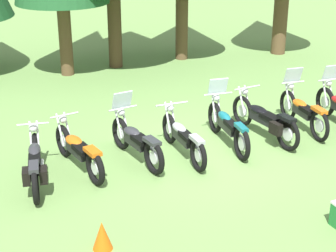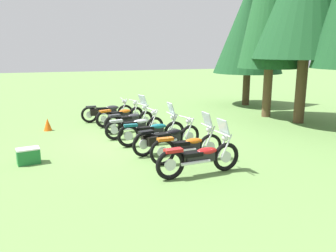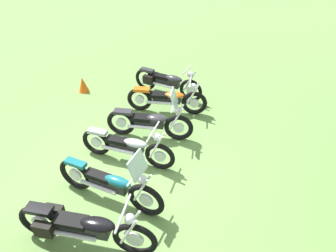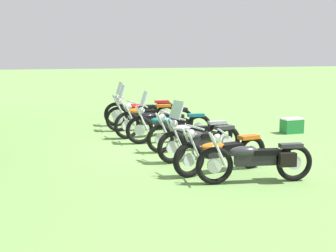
# 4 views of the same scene
# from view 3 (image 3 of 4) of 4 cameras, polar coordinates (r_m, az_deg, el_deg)

# --- Properties ---
(ground_plane) EXTENTS (80.00, 80.00, 0.00)m
(ground_plane) POSITION_cam_3_polar(r_m,az_deg,el_deg) (6.59, -8.55, -9.54)
(ground_plane) COLOR #6B934C
(motorcycle_0) EXTENTS (0.62, 2.28, 1.01)m
(motorcycle_0) POSITION_cam_3_polar(r_m,az_deg,el_deg) (9.12, -0.36, 8.44)
(motorcycle_0) COLOR black
(motorcycle_0) RESTS_ON ground_plane
(motorcycle_1) EXTENTS (0.88, 2.18, 1.00)m
(motorcycle_1) POSITION_cam_3_polar(r_m,az_deg,el_deg) (8.28, -0.19, 5.22)
(motorcycle_1) COLOR black
(motorcycle_1) RESTS_ON ground_plane
(motorcycle_2) EXTENTS (0.85, 2.12, 1.37)m
(motorcycle_2) POSITION_cam_3_polar(r_m,az_deg,el_deg) (7.30, -3.40, 0.77)
(motorcycle_2) COLOR black
(motorcycle_2) RESTS_ON ground_plane
(motorcycle_3) EXTENTS (0.75, 2.24, 1.00)m
(motorcycle_3) POSITION_cam_3_polar(r_m,az_deg,el_deg) (6.66, -7.77, -3.91)
(motorcycle_3) COLOR black
(motorcycle_3) RESTS_ON ground_plane
(motorcycle_4) EXTENTS (0.68, 2.33, 1.38)m
(motorcycle_4) POSITION_cam_3_polar(r_m,az_deg,el_deg) (5.84, -11.06, -10.82)
(motorcycle_4) COLOR black
(motorcycle_4) RESTS_ON ground_plane
(motorcycle_5) EXTENTS (0.95, 2.38, 1.03)m
(motorcycle_5) POSITION_cam_3_polar(r_m,az_deg,el_deg) (5.32, -16.04, -18.07)
(motorcycle_5) COLOR black
(motorcycle_5) RESTS_ON ground_plane
(traffic_cone) EXTENTS (0.32, 0.32, 0.48)m
(traffic_cone) POSITION_cam_3_polar(r_m,az_deg,el_deg) (9.79, -15.95, 7.63)
(traffic_cone) COLOR #EA590F
(traffic_cone) RESTS_ON ground_plane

